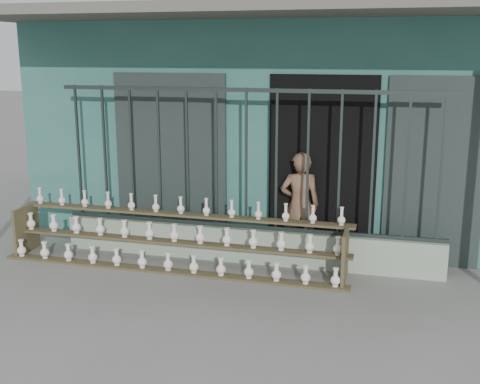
# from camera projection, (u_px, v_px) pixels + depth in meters

# --- Properties ---
(ground) EXTENTS (60.00, 60.00, 0.00)m
(ground) POSITION_uv_depth(u_px,v_px,m) (217.00, 300.00, 6.67)
(ground) COLOR slate
(workshop_building) EXTENTS (7.40, 6.60, 3.21)m
(workshop_building) POSITION_uv_depth(u_px,v_px,m) (289.00, 115.00, 10.27)
(workshop_building) COLOR #326960
(workshop_building) RESTS_ON ground
(parapet_wall) EXTENTS (5.00, 0.20, 0.45)m
(parapet_wall) POSITION_uv_depth(u_px,v_px,m) (246.00, 245.00, 7.84)
(parapet_wall) COLOR #9BAE95
(parapet_wall) RESTS_ON ground
(security_fence) EXTENTS (5.00, 0.04, 1.80)m
(security_fence) POSITION_uv_depth(u_px,v_px,m) (246.00, 160.00, 7.58)
(security_fence) COLOR #283330
(security_fence) RESTS_ON parapet_wall
(shelf_rack) EXTENTS (4.50, 0.68, 0.85)m
(shelf_rack) POSITION_uv_depth(u_px,v_px,m) (174.00, 239.00, 7.62)
(shelf_rack) COLOR brown
(shelf_rack) RESTS_ON ground
(elderly_woman) EXTENTS (0.58, 0.45, 1.42)m
(elderly_woman) POSITION_uv_depth(u_px,v_px,m) (300.00, 205.00, 7.89)
(elderly_woman) COLOR brown
(elderly_woman) RESTS_ON ground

